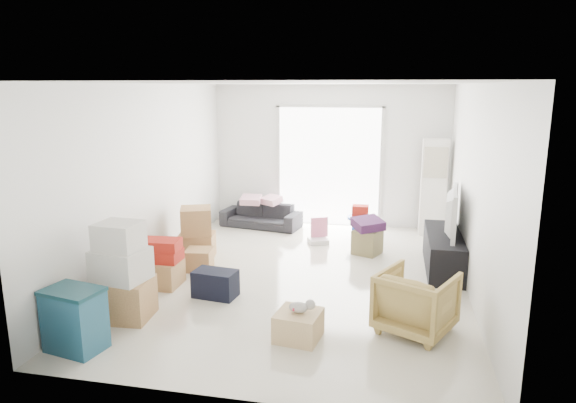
% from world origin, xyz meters
% --- Properties ---
extents(room_shell, '(4.98, 6.48, 3.18)m').
position_xyz_m(room_shell, '(0.00, 0.00, 1.35)').
color(room_shell, beige).
rests_on(room_shell, ground).
extents(sliding_door, '(2.10, 0.04, 2.33)m').
position_xyz_m(sliding_door, '(0.00, 2.98, 1.24)').
color(sliding_door, white).
rests_on(sliding_door, room_shell).
extents(ac_tower, '(0.45, 0.30, 1.75)m').
position_xyz_m(ac_tower, '(1.95, 2.65, 0.88)').
color(ac_tower, white).
rests_on(ac_tower, room_shell).
extents(tv_console, '(0.49, 1.63, 0.54)m').
position_xyz_m(tv_console, '(2.00, 0.76, 0.27)').
color(tv_console, black).
rests_on(tv_console, room_shell).
extents(television, '(0.80, 1.23, 0.15)m').
position_xyz_m(television, '(2.00, 0.76, 0.62)').
color(television, black).
rests_on(television, tv_console).
extents(sofa, '(1.58, 0.69, 0.60)m').
position_xyz_m(sofa, '(-1.24, 2.50, 0.30)').
color(sofa, '#26262B').
rests_on(sofa, room_shell).
extents(pillow_left, '(0.39, 0.31, 0.12)m').
position_xyz_m(pillow_left, '(-1.43, 2.47, 0.66)').
color(pillow_left, '#D0979E').
rests_on(pillow_left, sofa).
extents(pillow_right, '(0.48, 0.45, 0.13)m').
position_xyz_m(pillow_right, '(-1.03, 2.53, 0.66)').
color(pillow_right, '#D0979E').
rests_on(pillow_right, sofa).
extents(armchair, '(0.97, 0.95, 0.77)m').
position_xyz_m(armchair, '(1.53, -1.37, 0.38)').
color(armchair, tan).
rests_on(armchair, room_shell).
extents(storage_bins, '(0.65, 0.51, 0.66)m').
position_xyz_m(storage_bins, '(-1.90, -2.50, 0.33)').
color(storage_bins, navy).
rests_on(storage_bins, room_shell).
extents(box_stack_a, '(0.67, 0.57, 1.16)m').
position_xyz_m(box_stack_a, '(-1.80, -1.71, 0.52)').
color(box_stack_a, tan).
rests_on(box_stack_a, room_shell).
extents(box_stack_b, '(0.54, 0.49, 0.65)m').
position_xyz_m(box_stack_b, '(-1.80, -0.69, 0.30)').
color(box_stack_b, tan).
rests_on(box_stack_b, room_shell).
extents(box_stack_c, '(0.61, 0.60, 0.81)m').
position_xyz_m(box_stack_c, '(-1.77, 0.52, 0.39)').
color(box_stack_c, tan).
rests_on(box_stack_c, room_shell).
extents(loose_box, '(0.42, 0.42, 0.31)m').
position_xyz_m(loose_box, '(-1.54, 0.00, 0.16)').
color(loose_box, tan).
rests_on(loose_box, room_shell).
extents(duffel_bag, '(0.58, 0.39, 0.35)m').
position_xyz_m(duffel_bag, '(-0.96, -0.90, 0.17)').
color(duffel_bag, black).
rests_on(duffel_bag, room_shell).
extents(ottoman, '(0.52, 0.52, 0.39)m').
position_xyz_m(ottoman, '(0.86, 1.26, 0.20)').
color(ottoman, olive).
rests_on(ottoman, room_shell).
extents(blanket, '(0.59, 0.59, 0.14)m').
position_xyz_m(blanket, '(0.86, 1.26, 0.46)').
color(blanket, '#431E4B').
rests_on(blanket, ottoman).
extents(kids_table, '(0.47, 0.47, 0.60)m').
position_xyz_m(kids_table, '(0.68, 2.11, 0.42)').
color(kids_table, blue).
rests_on(kids_table, room_shell).
extents(toy_walker, '(0.41, 0.40, 0.43)m').
position_xyz_m(toy_walker, '(0.00, 1.70, 0.12)').
color(toy_walker, silver).
rests_on(toy_walker, room_shell).
extents(wood_crate, '(0.52, 0.52, 0.30)m').
position_xyz_m(wood_crate, '(0.30, -1.80, 0.15)').
color(wood_crate, '#D6B07B').
rests_on(wood_crate, room_shell).
extents(plush_bunny, '(0.28, 0.16, 0.14)m').
position_xyz_m(plush_bunny, '(0.33, -1.79, 0.37)').
color(plush_bunny, '#B2ADA8').
rests_on(plush_bunny, wood_crate).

